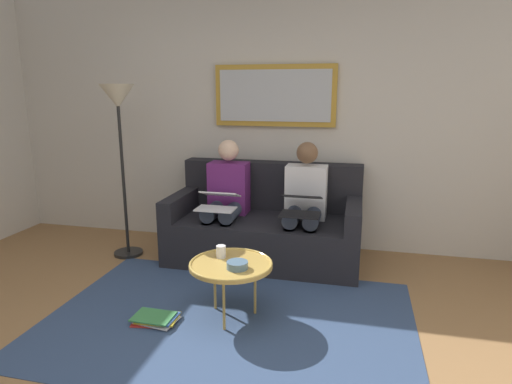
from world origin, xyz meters
TOP-DOWN VIEW (x-y plane):
  - wall_rear at (0.00, -2.60)m, footprint 6.00×0.12m
  - area_rug at (0.00, -0.85)m, footprint 2.60×1.80m
  - couch at (0.00, -2.12)m, footprint 1.80×0.90m
  - framed_mirror at (0.00, -2.51)m, footprint 1.22×0.05m
  - coffee_table at (-0.01, -0.90)m, footprint 0.59×0.59m
  - cup at (0.09, -0.99)m, footprint 0.07×0.07m
  - bowl at (-0.08, -0.82)m, footprint 0.15×0.15m
  - person_left at (-0.38, -2.05)m, footprint 0.38×0.58m
  - laptop_black at (-0.38, -1.81)m, footprint 0.34×0.38m
  - person_right at (0.38, -2.05)m, footprint 0.38×0.58m
  - laptop_white at (0.38, -1.81)m, footprint 0.35×0.34m
  - magazine_stack at (0.50, -0.71)m, footprint 0.33×0.25m
  - standing_lamp at (1.35, -1.85)m, footprint 0.32×0.32m

SIDE VIEW (x-z plane):
  - area_rug at x=0.00m, z-range 0.00..0.01m
  - magazine_stack at x=0.50m, z-range 0.00..0.06m
  - couch at x=0.00m, z-range -0.14..0.76m
  - coffee_table at x=-0.01m, z-range 0.19..0.62m
  - bowl at x=-0.08m, z-range 0.42..0.47m
  - cup at x=0.09m, z-range 0.42..0.51m
  - person_left at x=-0.38m, z-range 0.04..1.18m
  - person_right at x=0.38m, z-range 0.04..1.18m
  - laptop_white at x=0.38m, z-range 0.55..0.70m
  - laptop_black at x=-0.38m, z-range 0.55..0.71m
  - wall_rear at x=0.00m, z-range 0.00..2.60m
  - standing_lamp at x=1.35m, z-range 0.54..2.20m
  - framed_mirror at x=0.00m, z-range 1.25..1.85m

